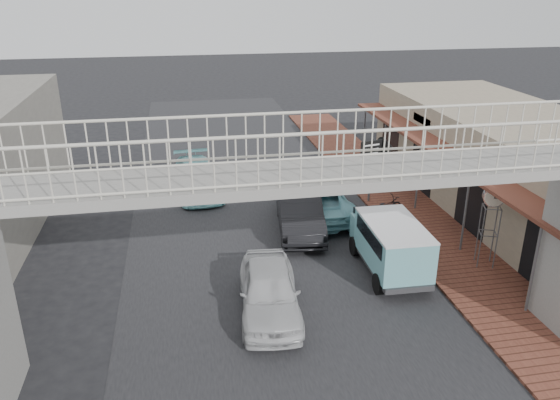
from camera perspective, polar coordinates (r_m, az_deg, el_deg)
name	(u,v)px	position (r m, az deg, el deg)	size (l,w,h in m)	color
ground	(278,284)	(17.94, -0.18, -8.76)	(120.00, 120.00, 0.00)	black
road_strip	(278,284)	(17.94, -0.18, -8.75)	(10.00, 60.00, 0.01)	black
sidewalk	(426,229)	(22.35, 15.01, -2.92)	(3.00, 40.00, 0.10)	brown
shophouse_row	(522,167)	(24.65, 23.94, 3.14)	(7.20, 18.00, 4.00)	gray
footbridge	(309,253)	(12.98, 3.01, -5.55)	(16.40, 2.40, 6.34)	gray
white_hatchback	(269,291)	(16.19, -1.13, -9.46)	(1.72, 4.28, 1.46)	silver
dark_sedan	(300,212)	(21.30, 2.08, -1.28)	(1.63, 4.68, 1.54)	black
angkot_curb	(316,198)	(22.78, 3.80, 0.17)	(2.43, 5.26, 1.46)	#6BAFBA
angkot_far	(197,177)	(25.54, -8.62, 2.35)	(1.99, 4.88, 1.42)	#65ABAF
angkot_van	(391,240)	(18.42, 11.50, -4.16)	(1.86, 3.89, 1.88)	black
motorcycle_near	(386,207)	(22.84, 10.99, -0.70)	(0.57, 1.63, 0.85)	black
motorcycle_far	(361,166)	(27.44, 8.45, 3.57)	(0.49, 1.75, 1.05)	black
street_clock	(493,200)	(19.21, 21.38, -0.05)	(0.74, 0.69, 2.85)	#59595B
arrow_sign	(386,149)	(24.11, 10.99, 5.25)	(1.72, 1.13, 2.85)	#59595B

